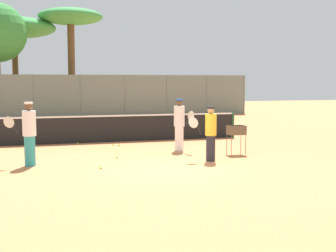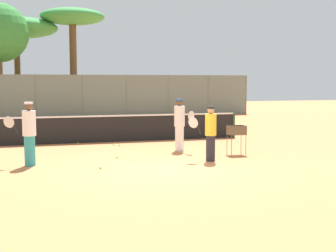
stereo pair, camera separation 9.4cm
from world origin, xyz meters
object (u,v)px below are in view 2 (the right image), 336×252
Objects in this scene: tennis_net at (120,128)px; player_red_cap at (180,124)px; player_white_outfit at (29,133)px; ball_cart at (237,133)px; player_yellow_shirt at (210,133)px; parked_car at (48,105)px.

player_red_cap is at bearing -62.92° from tennis_net.
ball_cart is at bearing -168.39° from player_white_outfit.
player_yellow_shirt is at bearing -178.50° from player_white_outfit.
player_yellow_shirt is (1.73, -5.30, 0.30)m from tennis_net.
player_red_cap reaches higher than ball_cart.
player_white_outfit is at bearing -127.42° from tennis_net.
player_red_cap is (5.01, 1.59, -0.01)m from player_white_outfit.
player_red_cap reaches higher than tennis_net.
parked_car is at bearing 162.00° from player_red_cap.
parked_car is (1.42, 22.45, -0.28)m from player_white_outfit.
player_yellow_shirt is at bearing -80.67° from parked_car.
player_yellow_shirt is 1.73× the size of ball_cart.
tennis_net is 5.76m from player_white_outfit.
ball_cart is 22.79m from parked_car.
player_white_outfit is at bearing -93.61° from parked_car.
player_white_outfit reaches higher than ball_cart.
player_red_cap is 21.17m from parked_car.
player_white_outfit reaches higher than player_yellow_shirt.
parked_car is at bearing -58.36° from player_yellow_shirt.
player_white_outfit reaches higher than tennis_net.
player_yellow_shirt reaches higher than ball_cart.
parked_car reaches higher than ball_cart.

